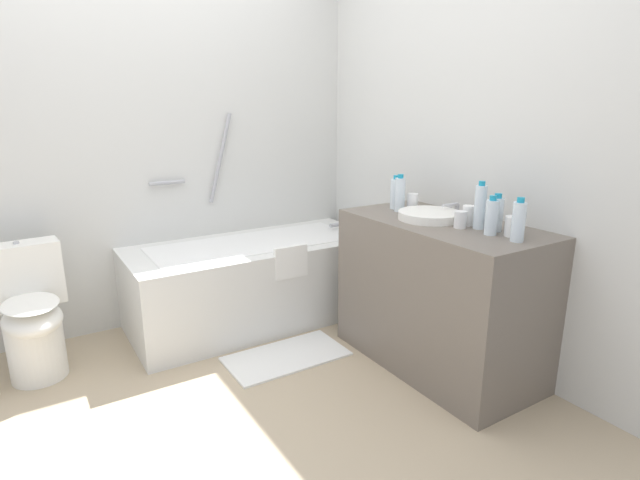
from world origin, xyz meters
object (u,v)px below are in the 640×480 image
(water_bottle_1, at_px, (491,217))
(water_bottle_2, at_px, (396,193))
(water_bottle_0, at_px, (480,207))
(water_bottle_3, at_px, (519,221))
(sink_basin, at_px, (430,215))
(water_bottle_5, at_px, (497,214))
(sink_faucet, at_px, (455,210))
(bath_mat, at_px, (286,356))
(drinking_glass_1, at_px, (460,220))
(toilet, at_px, (30,314))
(drinking_glass_3, at_px, (412,202))
(water_bottle_4, at_px, (400,194))
(drinking_glass_2, at_px, (468,216))
(bathtub, at_px, (256,279))
(drinking_glass_0, at_px, (513,226))

(water_bottle_1, relative_size, water_bottle_2, 0.95)
(water_bottle_0, xyz_separation_m, water_bottle_3, (-0.04, -0.26, -0.02))
(sink_basin, distance_m, water_bottle_5, 0.38)
(sink_faucet, relative_size, water_bottle_0, 0.64)
(bath_mat, bearing_deg, drinking_glass_1, -44.00)
(toilet, height_order, drinking_glass_3, drinking_glass_3)
(water_bottle_4, bearing_deg, water_bottle_0, -83.25)
(water_bottle_4, bearing_deg, drinking_glass_1, -90.74)
(bath_mat, bearing_deg, drinking_glass_2, -40.30)
(water_bottle_5, bearing_deg, water_bottle_2, 94.76)
(drinking_glass_1, bearing_deg, bathtub, 115.12)
(toilet, distance_m, sink_faucet, 2.36)
(water_bottle_4, bearing_deg, water_bottle_2, 65.11)
(water_bottle_0, bearing_deg, sink_basin, 102.52)
(sink_faucet, height_order, water_bottle_1, water_bottle_1)
(water_bottle_1, distance_m, water_bottle_5, 0.08)
(drinking_glass_1, bearing_deg, water_bottle_0, -40.88)
(water_bottle_1, relative_size, drinking_glass_0, 1.99)
(bathtub, bearing_deg, drinking_glass_2, -61.79)
(water_bottle_0, height_order, water_bottle_2, water_bottle_0)
(sink_basin, relative_size, water_bottle_3, 1.67)
(water_bottle_2, relative_size, drinking_glass_2, 1.93)
(bath_mat, bearing_deg, drinking_glass_0, -49.90)
(bathtub, distance_m, drinking_glass_0, 1.71)
(toilet, xyz_separation_m, bath_mat, (1.23, -0.57, -0.34))
(sink_basin, xyz_separation_m, drinking_glass_3, (0.07, 0.21, 0.03))
(sink_basin, xyz_separation_m, water_bottle_0, (0.06, -0.28, 0.09))
(water_bottle_3, bearing_deg, water_bottle_2, 88.99)
(bathtub, bearing_deg, water_bottle_1, -66.94)
(water_bottle_1, xyz_separation_m, water_bottle_2, (0.02, 0.71, 0.01))
(water_bottle_0, bearing_deg, water_bottle_2, 92.70)
(drinking_glass_0, bearing_deg, water_bottle_0, 95.01)
(water_bottle_1, xyz_separation_m, drinking_glass_2, (0.05, 0.19, -0.03))
(drinking_glass_2, distance_m, bath_mat, 1.30)
(water_bottle_4, bearing_deg, drinking_glass_3, -28.45)
(water_bottle_3, bearing_deg, bathtub, 111.24)
(sink_basin, relative_size, water_bottle_5, 1.81)
(bathtub, bearing_deg, drinking_glass_3, -50.76)
(water_bottle_0, distance_m, bath_mat, 1.37)
(water_bottle_1, relative_size, water_bottle_3, 0.93)
(water_bottle_5, height_order, drinking_glass_3, water_bottle_5)
(drinking_glass_1, bearing_deg, bath_mat, 136.00)
(sink_faucet, bearing_deg, water_bottle_4, 128.34)
(bathtub, height_order, water_bottle_3, bathtub)
(water_bottle_3, relative_size, drinking_glass_3, 1.95)
(water_bottle_2, distance_m, bath_mat, 1.15)
(drinking_glass_3, bearing_deg, water_bottle_3, -93.61)
(water_bottle_4, relative_size, bath_mat, 0.31)
(toilet, height_order, water_bottle_5, water_bottle_5)
(toilet, bearing_deg, drinking_glass_3, 64.26)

